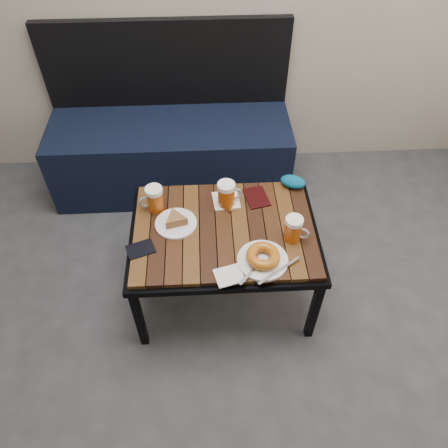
{
  "coord_description": "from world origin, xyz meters",
  "views": [
    {
      "loc": [
        0.02,
        -0.38,
        1.91
      ],
      "look_at": [
        0.09,
        0.9,
        0.5
      ],
      "focal_mm": 35.0,
      "sensor_mm": 36.0,
      "label": 1
    }
  ],
  "objects_px": {
    "plate_bagel": "(263,258)",
    "cafe_table": "(224,235)",
    "beer_mug_right": "(294,229)",
    "passport_navy": "(141,249)",
    "passport_burgundy": "(257,197)",
    "bench": "(172,147)",
    "plate_pie": "(176,221)",
    "beer_mug_left": "(154,199)",
    "beer_mug_centre": "(227,194)",
    "knit_pouch": "(293,182)"
  },
  "relations": [
    {
      "from": "beer_mug_left",
      "to": "plate_pie",
      "type": "xyz_separation_m",
      "value": [
        0.09,
        -0.1,
        -0.04
      ]
    },
    {
      "from": "cafe_table",
      "to": "knit_pouch",
      "type": "distance_m",
      "value": 0.44
    },
    {
      "from": "beer_mug_centre",
      "to": "passport_burgundy",
      "type": "bearing_deg",
      "value": -2.86
    },
    {
      "from": "plate_pie",
      "to": "plate_bagel",
      "type": "bearing_deg",
      "value": -32.07
    },
    {
      "from": "beer_mug_centre",
      "to": "plate_pie",
      "type": "bearing_deg",
      "value": -171.24
    },
    {
      "from": "bench",
      "to": "plate_pie",
      "type": "distance_m",
      "value": 0.86
    },
    {
      "from": "plate_bagel",
      "to": "passport_navy",
      "type": "distance_m",
      "value": 0.52
    },
    {
      "from": "beer_mug_centre",
      "to": "plate_bagel",
      "type": "relative_size",
      "value": 0.49
    },
    {
      "from": "knit_pouch",
      "to": "beer_mug_right",
      "type": "bearing_deg",
      "value": -99.24
    },
    {
      "from": "beer_mug_left",
      "to": "beer_mug_right",
      "type": "relative_size",
      "value": 1.04
    },
    {
      "from": "bench",
      "to": "beer_mug_right",
      "type": "relative_size",
      "value": 11.53
    },
    {
      "from": "beer_mug_right",
      "to": "passport_burgundy",
      "type": "relative_size",
      "value": 0.87
    },
    {
      "from": "bench",
      "to": "plate_pie",
      "type": "height_order",
      "value": "bench"
    },
    {
      "from": "cafe_table",
      "to": "passport_burgundy",
      "type": "distance_m",
      "value": 0.25
    },
    {
      "from": "plate_bagel",
      "to": "knit_pouch",
      "type": "bearing_deg",
      "value": 66.6
    },
    {
      "from": "bench",
      "to": "beer_mug_left",
      "type": "distance_m",
      "value": 0.77
    },
    {
      "from": "knit_pouch",
      "to": "cafe_table",
      "type": "bearing_deg",
      "value": -143.09
    },
    {
      "from": "cafe_table",
      "to": "plate_pie",
      "type": "height_order",
      "value": "plate_pie"
    },
    {
      "from": "beer_mug_left",
      "to": "passport_navy",
      "type": "bearing_deg",
      "value": 69.78
    },
    {
      "from": "beer_mug_centre",
      "to": "passport_navy",
      "type": "bearing_deg",
      "value": -163.97
    },
    {
      "from": "passport_navy",
      "to": "beer_mug_left",
      "type": "bearing_deg",
      "value": 147.57
    },
    {
      "from": "beer_mug_centre",
      "to": "passport_navy",
      "type": "distance_m",
      "value": 0.46
    },
    {
      "from": "bench",
      "to": "cafe_table",
      "type": "height_order",
      "value": "bench"
    },
    {
      "from": "beer_mug_left",
      "to": "beer_mug_right",
      "type": "bearing_deg",
      "value": 152.62
    },
    {
      "from": "beer_mug_right",
      "to": "passport_navy",
      "type": "bearing_deg",
      "value": -153.07
    },
    {
      "from": "beer_mug_centre",
      "to": "passport_burgundy",
      "type": "distance_m",
      "value": 0.16
    },
    {
      "from": "cafe_table",
      "to": "beer_mug_left",
      "type": "bearing_deg",
      "value": 155.73
    },
    {
      "from": "beer_mug_right",
      "to": "passport_burgundy",
      "type": "bearing_deg",
      "value": 140.77
    },
    {
      "from": "knit_pouch",
      "to": "bench",
      "type": "bearing_deg",
      "value": 136.0
    },
    {
      "from": "passport_navy",
      "to": "bench",
      "type": "bearing_deg",
      "value": 154.76
    },
    {
      "from": "passport_navy",
      "to": "passport_burgundy",
      "type": "height_order",
      "value": "passport_burgundy"
    },
    {
      "from": "plate_bagel",
      "to": "passport_burgundy",
      "type": "xyz_separation_m",
      "value": [
        0.01,
        0.38,
        -0.02
      ]
    },
    {
      "from": "passport_burgundy",
      "to": "plate_pie",
      "type": "bearing_deg",
      "value": -170.3
    },
    {
      "from": "bench",
      "to": "passport_navy",
      "type": "relative_size",
      "value": 12.17
    },
    {
      "from": "passport_burgundy",
      "to": "beer_mug_left",
      "type": "bearing_deg",
      "value": 173.45
    },
    {
      "from": "bench",
      "to": "passport_burgundy",
      "type": "height_order",
      "value": "bench"
    },
    {
      "from": "cafe_table",
      "to": "knit_pouch",
      "type": "relative_size",
      "value": 6.92
    },
    {
      "from": "plate_pie",
      "to": "passport_navy",
      "type": "xyz_separation_m",
      "value": [
        -0.15,
        -0.14,
        -0.02
      ]
    },
    {
      "from": "beer_mug_right",
      "to": "cafe_table",
      "type": "bearing_deg",
      "value": -169.74
    },
    {
      "from": "bench",
      "to": "plate_pie",
      "type": "relative_size",
      "value": 7.52
    },
    {
      "from": "plate_bagel",
      "to": "cafe_table",
      "type": "bearing_deg",
      "value": 127.75
    },
    {
      "from": "beer_mug_left",
      "to": "beer_mug_right",
      "type": "distance_m",
      "value": 0.64
    },
    {
      "from": "bench",
      "to": "beer_mug_right",
      "type": "height_order",
      "value": "bench"
    },
    {
      "from": "beer_mug_right",
      "to": "plate_bagel",
      "type": "height_order",
      "value": "beer_mug_right"
    },
    {
      "from": "cafe_table",
      "to": "plate_bagel",
      "type": "distance_m",
      "value": 0.25
    },
    {
      "from": "cafe_table",
      "to": "beer_mug_right",
      "type": "bearing_deg",
      "value": -14.15
    },
    {
      "from": "plate_pie",
      "to": "passport_navy",
      "type": "distance_m",
      "value": 0.2
    },
    {
      "from": "bench",
      "to": "passport_burgundy",
      "type": "distance_m",
      "value": 0.83
    },
    {
      "from": "cafe_table",
      "to": "plate_bagel",
      "type": "height_order",
      "value": "plate_bagel"
    },
    {
      "from": "beer_mug_left",
      "to": "knit_pouch",
      "type": "relative_size",
      "value": 1.04
    }
  ]
}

